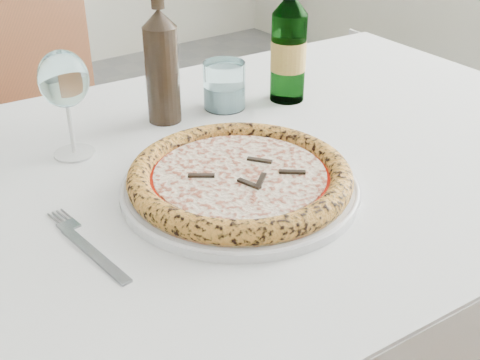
{
  "coord_description": "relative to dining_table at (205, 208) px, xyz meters",
  "views": [
    {
      "loc": [
        -0.27,
        -0.52,
        1.23
      ],
      "look_at": [
        0.2,
        0.12,
        0.78
      ],
      "focal_mm": 45.0,
      "sensor_mm": 36.0,
      "label": 1
    }
  ],
  "objects": [
    {
      "name": "dining_table",
      "position": [
        0.0,
        0.0,
        0.0
      ],
      "size": [
        1.63,
        1.04,
        0.76
      ],
      "color": "brown",
      "rests_on": "floor"
    },
    {
      "name": "chair_far",
      "position": [
        -0.03,
        0.74,
        -0.14
      ],
      "size": [
        0.51,
        0.51,
        0.93
      ],
      "color": "brown",
      "rests_on": "floor"
    },
    {
      "name": "plate",
      "position": [
        -0.0,
        -0.1,
        0.09
      ],
      "size": [
        0.37,
        0.37,
        0.02
      ],
      "color": "white",
      "rests_on": "dining_table"
    },
    {
      "name": "pizza",
      "position": [
        -0.0,
        -0.1,
        0.11
      ],
      "size": [
        0.34,
        0.34,
        0.04
      ],
      "color": "tan",
      "rests_on": "plate"
    },
    {
      "name": "fork",
      "position": [
        -0.25,
        -0.09,
        0.08
      ],
      "size": [
        0.03,
        0.22,
        0.0
      ],
      "color": "gray",
      "rests_on": "dining_table"
    },
    {
      "name": "wine_glass",
      "position": [
        -0.15,
        0.17,
        0.21
      ],
      "size": [
        0.08,
        0.08,
        0.18
      ],
      "color": "silver",
      "rests_on": "dining_table"
    },
    {
      "name": "tumbler",
      "position": [
        0.18,
        0.19,
        0.12
      ],
      "size": [
        0.08,
        0.08,
        0.09
      ],
      "color": "white",
      "rests_on": "dining_table"
    },
    {
      "name": "beer_bottle",
      "position": [
        0.31,
        0.15,
        0.19
      ],
      "size": [
        0.07,
        0.07,
        0.28
      ],
      "color": "#2C602D",
      "rests_on": "dining_table"
    },
    {
      "name": "wine_bottle",
      "position": [
        0.05,
        0.2,
        0.19
      ],
      "size": [
        0.06,
        0.06,
        0.26
      ],
      "color": "black",
      "rests_on": "dining_table"
    }
  ]
}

